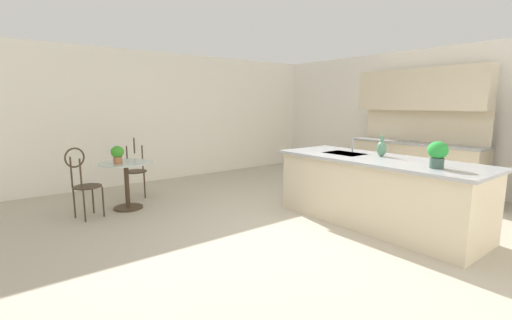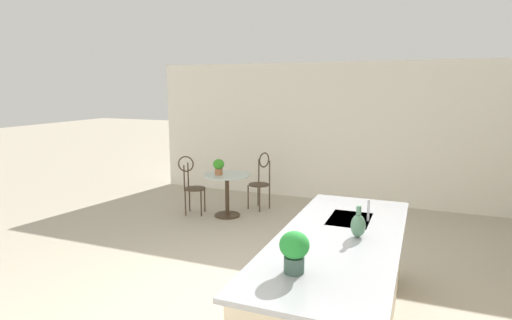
# 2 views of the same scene
# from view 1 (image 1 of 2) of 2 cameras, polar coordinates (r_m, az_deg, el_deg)

# --- Properties ---
(ground_plane) EXTENTS (40.00, 40.00, 0.00)m
(ground_plane) POSITION_cam_1_polar(r_m,az_deg,el_deg) (4.72, 9.77, -11.29)
(ground_plane) COLOR #B2A893
(wall_back) EXTENTS (9.00, 0.12, 2.70)m
(wall_back) POSITION_cam_1_polar(r_m,az_deg,el_deg) (7.56, 29.25, 5.82)
(wall_back) COLOR silver
(wall_back) RESTS_ON ground
(wall_left_window) EXTENTS (0.12, 7.80, 2.70)m
(wall_left_window) POSITION_cam_1_polar(r_m,az_deg,el_deg) (7.94, -13.41, 6.84)
(wall_left_window) COLOR silver
(wall_left_window) RESTS_ON ground
(kitchen_island) EXTENTS (2.80, 1.06, 0.92)m
(kitchen_island) POSITION_cam_1_polar(r_m,az_deg,el_deg) (5.06, 18.97, -4.76)
(kitchen_island) COLOR beige
(kitchen_island) RESTS_ON ground
(back_counter_run) EXTENTS (2.44, 0.64, 1.52)m
(back_counter_run) POSITION_cam_1_polar(r_m,az_deg,el_deg) (7.40, 24.52, -0.57)
(back_counter_run) COLOR beige
(back_counter_run) RESTS_ON ground
(upper_cabinet_run) EXTENTS (2.40, 0.36, 0.76)m
(upper_cabinet_run) POSITION_cam_1_polar(r_m,az_deg,el_deg) (7.30, 25.16, 10.37)
(upper_cabinet_run) COLOR beige
(upper_cabinet_run) RESTS_ON back_counter_run
(bistro_table) EXTENTS (0.80, 0.80, 0.74)m
(bistro_table) POSITION_cam_1_polar(r_m,az_deg,el_deg) (5.83, -20.34, -3.21)
(bistro_table) COLOR #3D2D1E
(bistro_table) RESTS_ON ground
(chair_near_window) EXTENTS (0.47, 0.52, 1.04)m
(chair_near_window) POSITION_cam_1_polar(r_m,az_deg,el_deg) (5.55, -26.38, -2.88)
(chair_near_window) COLOR #3D2D1E
(chair_near_window) RESTS_ON ground
(chair_by_island) EXTENTS (0.52, 0.48, 1.04)m
(chair_by_island) POSITION_cam_1_polar(r_m,az_deg,el_deg) (6.54, -19.11, -0.72)
(chair_by_island) COLOR #3D2D1E
(chair_by_island) RESTS_ON ground
(sink_faucet) EXTENTS (0.02, 0.02, 0.22)m
(sink_faucet) POSITION_cam_1_polar(r_m,az_deg,el_deg) (5.42, 15.49, 2.38)
(sink_faucet) COLOR #B2B5BA
(sink_faucet) RESTS_ON kitchen_island
(potted_plant_on_table) EXTENTS (0.19, 0.19, 0.27)m
(potted_plant_on_table) POSITION_cam_1_polar(r_m,az_deg,el_deg) (5.67, -21.67, 0.98)
(potted_plant_on_table) COLOR #9E603D
(potted_plant_on_table) RESTS_ON bistro_table
(potted_plant_counter_far) EXTENTS (0.22, 0.22, 0.31)m
(potted_plant_counter_far) POSITION_cam_1_polar(r_m,az_deg,el_deg) (4.40, 27.50, 1.04)
(potted_plant_counter_far) COLOR #385147
(potted_plant_counter_far) RESTS_ON kitchen_island
(vase_on_counter) EXTENTS (0.13, 0.13, 0.29)m
(vase_on_counter) POSITION_cam_1_polar(r_m,az_deg,el_deg) (5.11, 19.80, 1.79)
(vase_on_counter) COLOR #4C7A5B
(vase_on_counter) RESTS_ON kitchen_island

